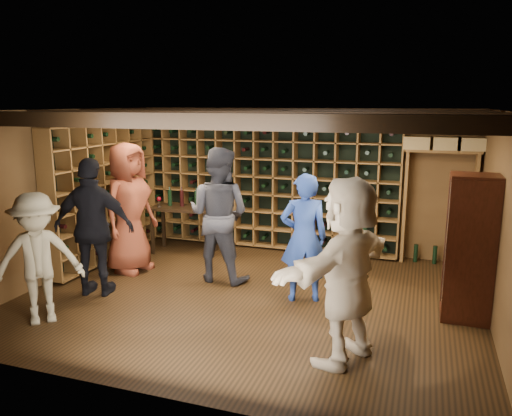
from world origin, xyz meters
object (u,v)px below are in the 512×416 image
(guest_woman_black, at_px, (94,228))
(man_blue_shirt, at_px, (304,238))
(man_grey_suit, at_px, (219,215))
(guest_khaki, at_px, (38,259))
(display_cabinet, at_px, (469,251))
(guest_red_floral, at_px, (129,208))
(guest_beige, at_px, (347,271))
(tasting_table, at_px, (183,212))

(guest_woman_black, bearing_deg, man_blue_shirt, -177.45)
(man_blue_shirt, relative_size, man_grey_suit, 0.87)
(guest_woman_black, height_order, guest_khaki, guest_woman_black)
(display_cabinet, relative_size, man_blue_shirt, 1.02)
(man_grey_suit, distance_m, guest_woman_black, 1.75)
(guest_red_floral, distance_m, guest_khaki, 1.99)
(man_grey_suit, xyz_separation_m, guest_woman_black, (-1.36, -1.10, -0.04))
(guest_red_floral, bearing_deg, guest_woman_black, -165.15)
(guest_red_floral, xyz_separation_m, guest_beige, (3.61, -1.71, -0.05))
(display_cabinet, height_order, guest_khaki, display_cabinet)
(man_grey_suit, bearing_deg, guest_beige, 144.36)
(display_cabinet, xyz_separation_m, guest_woman_black, (-4.74, -0.78, 0.09))
(guest_khaki, bearing_deg, tasting_table, 39.72)
(man_grey_suit, height_order, guest_beige, man_grey_suit)
(man_blue_shirt, relative_size, tasting_table, 1.53)
(guest_beige, distance_m, tasting_table, 4.34)
(man_blue_shirt, distance_m, guest_beige, 1.62)
(guest_khaki, height_order, tasting_table, guest_khaki)
(man_blue_shirt, distance_m, guest_khaki, 3.28)
(man_blue_shirt, bearing_deg, guest_khaki, 10.64)
(display_cabinet, relative_size, guest_woman_black, 0.93)
(guest_beige, bearing_deg, guest_woman_black, -75.79)
(guest_red_floral, distance_m, guest_beige, 4.00)
(display_cabinet, relative_size, guest_khaki, 1.10)
(display_cabinet, relative_size, man_grey_suit, 0.89)
(guest_beige, bearing_deg, man_grey_suit, -104.43)
(guest_woman_black, height_order, guest_beige, guest_beige)
(man_grey_suit, xyz_separation_m, tasting_table, (-1.12, 1.06, -0.26))
(man_grey_suit, xyz_separation_m, guest_khaki, (-1.44, -2.06, -0.20))
(man_blue_shirt, relative_size, guest_beige, 0.90)
(guest_woman_black, xyz_separation_m, guest_beige, (3.51, -0.70, 0.01))
(display_cabinet, distance_m, guest_woman_black, 4.80)
(man_grey_suit, height_order, guest_khaki, man_grey_suit)
(display_cabinet, distance_m, tasting_table, 4.71)
(guest_red_floral, relative_size, guest_woman_black, 1.07)
(man_grey_suit, bearing_deg, tasting_table, -39.13)
(guest_khaki, distance_m, guest_beige, 3.60)
(guest_beige, bearing_deg, tasting_table, -105.67)
(guest_khaki, bearing_deg, man_grey_suit, 10.60)
(man_blue_shirt, distance_m, tasting_table, 2.88)
(man_blue_shirt, bearing_deg, guest_red_floral, -26.26)
(display_cabinet, xyz_separation_m, tasting_table, (-4.50, 1.38, -0.13))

